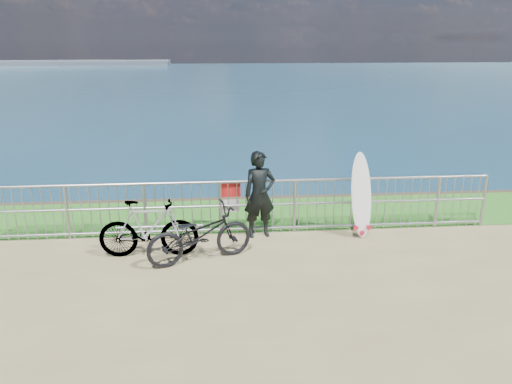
{
  "coord_description": "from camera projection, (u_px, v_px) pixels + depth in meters",
  "views": [
    {
      "loc": [
        -0.6,
        -7.87,
        3.82
      ],
      "look_at": [
        0.18,
        1.2,
        1.0
      ],
      "focal_mm": 35.0,
      "sensor_mm": 36.0,
      "label": 1
    }
  ],
  "objects": [
    {
      "name": "grass_strip",
      "position": [
        242.0,
        214.0,
        11.24
      ],
      "size": [
        120.0,
        120.0,
        0.0
      ],
      "primitive_type": "plane",
      "color": "#2A7821",
      "rests_on": "ground"
    },
    {
      "name": "bicycle_near",
      "position": [
        200.0,
        234.0,
        8.79
      ],
      "size": [
        2.04,
        1.29,
        1.01
      ],
      "primitive_type": "imported",
      "rotation": [
        0.0,
        0.0,
        1.92
      ],
      "color": "black",
      "rests_on": "ground"
    },
    {
      "name": "surfboard",
      "position": [
        361.0,
        198.0,
        9.85
      ],
      "size": [
        0.52,
        0.48,
        1.71
      ],
      "color": "white",
      "rests_on": "ground"
    },
    {
      "name": "bicycle_far",
      "position": [
        149.0,
        229.0,
        8.97
      ],
      "size": [
        1.79,
        0.53,
        1.07
      ],
      "primitive_type": "imported",
      "rotation": [
        0.0,
        0.0,
        1.56
      ],
      "color": "black",
      "rests_on": "ground"
    },
    {
      "name": "seascape",
      "position": [
        65.0,
        66.0,
        146.64
      ],
      "size": [
        260.0,
        260.0,
        5.0
      ],
      "color": "brown",
      "rests_on": "ground"
    },
    {
      "name": "bike_rack",
      "position": [
        160.0,
        228.0,
        9.67
      ],
      "size": [
        1.67,
        0.05,
        0.35
      ],
      "color": "#909398",
      "rests_on": "ground"
    },
    {
      "name": "railing",
      "position": [
        246.0,
        206.0,
        10.03
      ],
      "size": [
        10.06,
        0.1,
        1.13
      ],
      "color": "#909398",
      "rests_on": "ground"
    },
    {
      "name": "surfer",
      "position": [
        260.0,
        195.0,
        9.82
      ],
      "size": [
        0.69,
        0.52,
        1.73
      ],
      "primitive_type": "imported",
      "rotation": [
        0.0,
        0.0,
        0.18
      ],
      "color": "black",
      "rests_on": "ground"
    }
  ]
}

